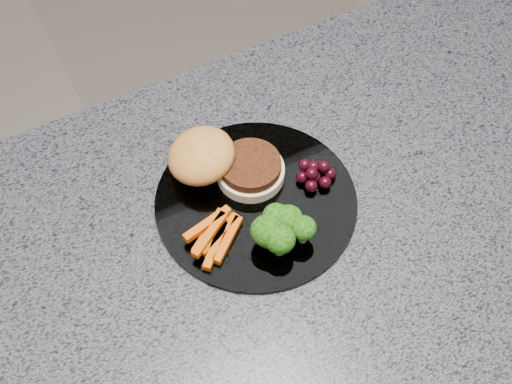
# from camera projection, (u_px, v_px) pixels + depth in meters

# --- Properties ---
(island_cabinet) EXTENTS (1.20, 0.60, 0.86)m
(island_cabinet) POSITION_uv_depth(u_px,v_px,m) (251.00, 374.00, 1.27)
(island_cabinet) COLOR brown
(island_cabinet) RESTS_ON ground
(countertop) EXTENTS (1.20, 0.60, 0.04)m
(countertop) POSITION_uv_depth(u_px,v_px,m) (250.00, 250.00, 0.90)
(countertop) COLOR #54555F
(countertop) RESTS_ON island_cabinet
(plate) EXTENTS (0.26, 0.26, 0.01)m
(plate) POSITION_uv_depth(u_px,v_px,m) (256.00, 202.00, 0.91)
(plate) COLOR white
(plate) RESTS_ON countertop
(burger) EXTENTS (0.17, 0.15, 0.05)m
(burger) POSITION_uv_depth(u_px,v_px,m) (219.00, 163.00, 0.92)
(burger) COLOR beige
(burger) RESTS_ON plate
(carrot_sticks) EXTENTS (0.08, 0.07, 0.02)m
(carrot_sticks) POSITION_uv_depth(u_px,v_px,m) (215.00, 235.00, 0.87)
(carrot_sticks) COLOR #CA4B03
(carrot_sticks) RESTS_ON plate
(broccoli) EXTENTS (0.08, 0.07, 0.05)m
(broccoli) POSITION_uv_depth(u_px,v_px,m) (281.00, 228.00, 0.86)
(broccoli) COLOR #5B9034
(broccoli) RESTS_ON plate
(grape_bunch) EXTENTS (0.05, 0.05, 0.03)m
(grape_bunch) POSITION_uv_depth(u_px,v_px,m) (315.00, 173.00, 0.92)
(grape_bunch) COLOR black
(grape_bunch) RESTS_ON plate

